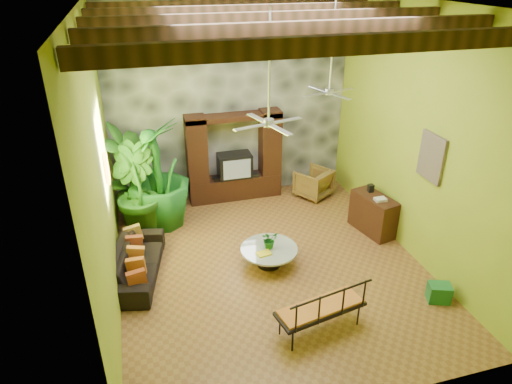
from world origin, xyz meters
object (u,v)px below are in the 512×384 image
object	(u,v)px
ceiling_fan_front	(269,111)
sofa	(136,262)
coffee_table	(269,254)
green_bin	(439,293)
tall_plant_b	(135,192)
iron_bench	(323,308)
entertainment_center	(234,163)
tall_plant_c	(158,174)
tall_plant_a	(129,174)
side_console	(373,214)
wicker_armchair	(313,183)
ceiling_fan_back	(330,82)

from	to	relation	value
ceiling_fan_front	sofa	world-z (taller)	ceiling_fan_front
coffee_table	green_bin	distance (m)	3.29
tall_plant_b	coffee_table	size ratio (longest dim) A/B	1.82
ceiling_fan_front	iron_bench	world-z (taller)	ceiling_fan_front
entertainment_center	tall_plant_c	xyz separation A→B (m)	(-1.97, -0.84, 0.31)
sofa	tall_plant_c	bearing A→B (deg)	-6.88
green_bin	tall_plant_b	bearing A→B (deg)	143.00
ceiling_fan_front	tall_plant_a	world-z (taller)	ceiling_fan_front
ceiling_fan_front	side_console	size ratio (longest dim) A/B	1.66
side_console	entertainment_center	bearing A→B (deg)	123.46
entertainment_center	ceiling_fan_front	distance (m)	4.30
sofa	coffee_table	size ratio (longest dim) A/B	1.83
tall_plant_a	iron_bench	bearing A→B (deg)	-58.62
entertainment_center	wicker_armchair	world-z (taller)	entertainment_center
entertainment_center	ceiling_fan_back	size ratio (longest dim) A/B	1.29
entertainment_center	sofa	distance (m)	3.89
green_bin	wicker_armchair	bearing A→B (deg)	97.99
sofa	tall_plant_c	size ratio (longest dim) A/B	0.83
ceiling_fan_front	green_bin	world-z (taller)	ceiling_fan_front
entertainment_center	coffee_table	xyz separation A→B (m)	(-0.03, -3.13, -0.71)
ceiling_fan_front	ceiling_fan_back	xyz separation A→B (m)	(1.80, 1.60, 0.00)
tall_plant_a	side_console	bearing A→B (deg)	-20.79
ceiling_fan_front	coffee_table	size ratio (longest dim) A/B	1.60
tall_plant_c	coffee_table	bearing A→B (deg)	-49.64
entertainment_center	green_bin	world-z (taller)	entertainment_center
sofa	coffee_table	distance (m)	2.65
sofa	tall_plant_a	xyz separation A→B (m)	(0.03, 2.26, 0.90)
side_console	green_bin	distance (m)	2.53
entertainment_center	iron_bench	distance (m)	5.23
entertainment_center	iron_bench	xyz separation A→B (m)	(0.24, -5.21, -0.43)
wicker_armchair	tall_plant_a	size ratio (longest dim) A/B	0.34
wicker_armchair	green_bin	size ratio (longest dim) A/B	2.08
wicker_armchair	tall_plant_a	xyz separation A→B (m)	(-4.63, -0.03, 0.84)
entertainment_center	side_console	size ratio (longest dim) A/B	2.14
entertainment_center	tall_plant_b	distance (m)	2.77
wicker_armchair	side_console	world-z (taller)	side_console
tall_plant_a	tall_plant_b	bearing A→B (deg)	-80.92
iron_bench	green_bin	world-z (taller)	iron_bench
coffee_table	sofa	bearing A→B (deg)	172.23
side_console	tall_plant_c	bearing A→B (deg)	147.05
tall_plant_b	tall_plant_c	xyz separation A→B (m)	(0.55, 0.29, 0.22)
wicker_armchair	tall_plant_b	size ratio (longest dim) A/B	0.39
wicker_armchair	ceiling_fan_back	bearing A→B (deg)	42.18
tall_plant_a	green_bin	world-z (taller)	tall_plant_a
ceiling_fan_front	side_console	xyz separation A→B (m)	(2.85, 1.02, -2.95)
entertainment_center	tall_plant_a	xyz separation A→B (m)	(-2.62, -0.51, 0.25)
entertainment_center	side_console	xyz separation A→B (m)	(2.65, -2.51, -0.52)
ceiling_fan_back	green_bin	distance (m)	4.59
ceiling_fan_back	tall_plant_c	xyz separation A→B (m)	(-3.57, 1.09, -2.13)
tall_plant_b	tall_plant_c	world-z (taller)	tall_plant_c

